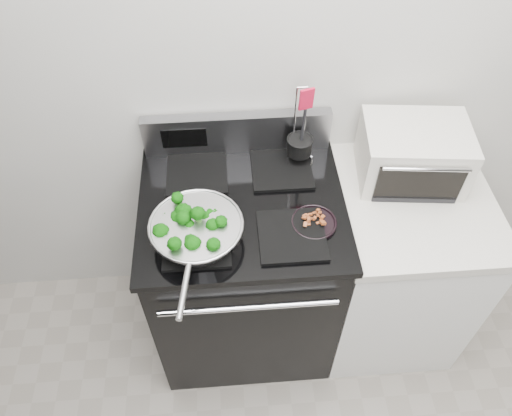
{
  "coord_description": "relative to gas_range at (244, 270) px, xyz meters",
  "views": [
    {
      "loc": [
        -0.34,
        0.17,
        2.38
      ],
      "look_at": [
        -0.25,
        1.36,
        0.98
      ],
      "focal_mm": 35.0,
      "sensor_mm": 36.0,
      "label": 1
    }
  ],
  "objects": [
    {
      "name": "back_wall",
      "position": [
        0.3,
        0.34,
        0.86
      ],
      "size": [
        4.0,
        0.02,
        2.7
      ],
      "primitive_type": "cube",
      "color": "silver",
      "rests_on": "ground"
    },
    {
      "name": "gas_range",
      "position": [
        0.0,
        0.0,
        0.0
      ],
      "size": [
        0.79,
        0.69,
        1.13
      ],
      "color": "black",
      "rests_on": "floor"
    },
    {
      "name": "counter",
      "position": [
        0.68,
        -0.0,
        -0.03
      ],
      "size": [
        0.62,
        0.68,
        0.92
      ],
      "color": "white",
      "rests_on": "floor"
    },
    {
      "name": "skillet",
      "position": [
        -0.17,
        -0.16,
        0.52
      ],
      "size": [
        0.34,
        0.53,
        0.07
      ],
      "rotation": [
        0.0,
        0.0,
        -0.14
      ],
      "color": "silver",
      "rests_on": "gas_range"
    },
    {
      "name": "broccoli_pile",
      "position": [
        -0.17,
        -0.16,
        0.53
      ],
      "size": [
        0.26,
        0.26,
        0.09
      ],
      "primitive_type": null,
      "color": "black",
      "rests_on": "skillet"
    },
    {
      "name": "bacon_plate",
      "position": [
        0.26,
        -0.12,
        0.48
      ],
      "size": [
        0.17,
        0.17,
        0.04
      ],
      "rotation": [
        0.0,
        0.0,
        0.17
      ],
      "color": "black",
      "rests_on": "gas_range"
    },
    {
      "name": "utensil_holder",
      "position": [
        0.24,
        0.21,
        0.53
      ],
      "size": [
        0.12,
        0.12,
        0.37
      ],
      "rotation": [
        0.0,
        0.0,
        0.27
      ],
      "color": "silver",
      "rests_on": "gas_range"
    },
    {
      "name": "toaster_oven",
      "position": [
        0.68,
        0.13,
        0.55
      ],
      "size": [
        0.43,
        0.35,
        0.23
      ],
      "rotation": [
        0.0,
        0.0,
        -0.11
      ],
      "color": "beige",
      "rests_on": "counter"
    }
  ]
}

